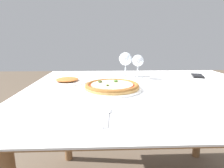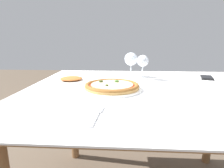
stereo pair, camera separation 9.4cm
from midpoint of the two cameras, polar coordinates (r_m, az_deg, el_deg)
dining_table at (r=1.02m, az=8.51°, el=-5.38°), size 1.30×1.11×0.73m
pizza_plate at (r=0.94m, az=-2.86°, el=-0.80°), size 0.30×0.30×0.04m
fork at (r=0.63m, az=-6.00°, el=-9.67°), size 0.03×0.17×0.00m
wine_glass_far_left at (r=1.28m, az=2.03°, el=7.50°), size 0.09×0.09×0.16m
wine_glass_far_right at (r=1.20m, az=5.69°, el=6.80°), size 0.07×0.07×0.16m
cell_phone at (r=1.40m, az=22.87°, el=2.33°), size 0.11×0.16×0.01m
side_plate at (r=1.15m, az=-15.77°, el=0.92°), size 0.23×0.23×0.03m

